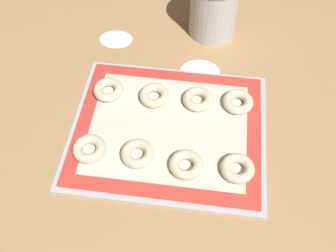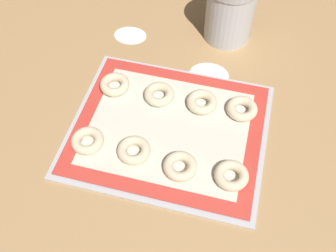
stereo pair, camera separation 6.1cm
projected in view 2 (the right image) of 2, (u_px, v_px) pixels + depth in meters
name	position (u px, v px, depth m)	size (l,w,h in m)	color
ground_plane	(163.00, 129.00, 0.89)	(2.80, 2.80, 0.00)	#A87F51
baking_tray	(168.00, 131.00, 0.89)	(0.44, 0.37, 0.01)	#B2B5BA
baking_mat	(168.00, 129.00, 0.88)	(0.41, 0.35, 0.00)	red
bagel_front_far_left	(88.00, 141.00, 0.85)	(0.07, 0.07, 0.02)	beige
bagel_front_mid_left	(134.00, 150.00, 0.84)	(0.07, 0.07, 0.02)	beige
bagel_front_mid_right	(180.00, 166.00, 0.81)	(0.07, 0.07, 0.02)	beige
bagel_front_far_right	(231.00, 175.00, 0.80)	(0.07, 0.07, 0.02)	beige
bagel_back_far_left	(115.00, 85.00, 0.94)	(0.07, 0.07, 0.02)	beige
bagel_back_mid_left	(159.00, 94.00, 0.93)	(0.07, 0.07, 0.02)	beige
bagel_back_mid_right	(202.00, 102.00, 0.91)	(0.07, 0.07, 0.02)	beige
bagel_back_far_right	(242.00, 109.00, 0.90)	(0.07, 0.07, 0.02)	beige
flour_canister	(230.00, 10.00, 1.01)	(0.13, 0.13, 0.16)	silver
flour_patch_near	(209.00, 74.00, 0.99)	(0.10, 0.08, 0.00)	white
flour_patch_far	(130.00, 35.00, 1.08)	(0.09, 0.07, 0.00)	white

